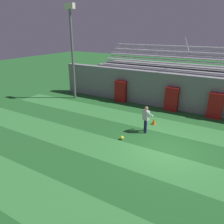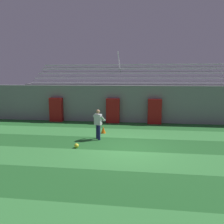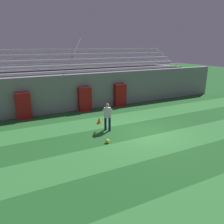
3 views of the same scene
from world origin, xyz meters
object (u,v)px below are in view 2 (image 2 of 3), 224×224
(padding_pillar_far_left, at_px, (56,110))
(padding_pillar_gate_right, at_px, (155,112))
(padding_pillar_gate_left, at_px, (113,111))
(goalkeeper, at_px, (98,122))
(traffic_cone, at_px, (103,130))
(soccer_ball, at_px, (76,146))

(padding_pillar_far_left, bearing_deg, padding_pillar_gate_right, 0.00)
(padding_pillar_gate_left, xyz_separation_m, goalkeeper, (-0.25, -4.58, 0.03))
(goalkeeper, distance_m, traffic_cone, 1.55)
(padding_pillar_gate_right, relative_size, traffic_cone, 4.38)
(padding_pillar_gate_left, relative_size, padding_pillar_far_left, 1.00)
(soccer_ball, bearing_deg, padding_pillar_gate_right, 56.37)
(padding_pillar_far_left, relative_size, soccer_ball, 8.37)
(padding_pillar_gate_right, height_order, goalkeeper, padding_pillar_gate_right)
(padding_pillar_gate_left, distance_m, goalkeeper, 4.59)
(padding_pillar_gate_right, xyz_separation_m, soccer_ball, (-4.13, -6.21, -0.81))
(padding_pillar_gate_left, xyz_separation_m, soccer_ball, (-1.03, -6.21, -0.81))
(padding_pillar_gate_right, xyz_separation_m, goalkeeper, (-3.35, -4.58, 0.03))
(padding_pillar_far_left, distance_m, goalkeeper, 6.22)
(padding_pillar_gate_right, relative_size, padding_pillar_far_left, 1.00)
(padding_pillar_far_left, xyz_separation_m, soccer_ball, (3.43, -6.21, -0.81))
(padding_pillar_gate_left, height_order, padding_pillar_gate_right, same)
(padding_pillar_gate_right, bearing_deg, traffic_cone, -135.71)
(padding_pillar_gate_right, bearing_deg, padding_pillar_far_left, 180.00)
(padding_pillar_gate_left, relative_size, goalkeeper, 1.10)
(padding_pillar_gate_left, bearing_deg, traffic_cone, -93.59)
(padding_pillar_far_left, relative_size, traffic_cone, 4.38)
(padding_pillar_gate_left, xyz_separation_m, traffic_cone, (-0.20, -3.22, -0.71))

